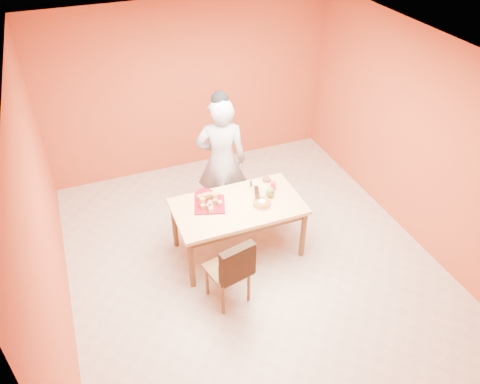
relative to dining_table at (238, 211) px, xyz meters
name	(u,v)px	position (x,y,z in m)	size (l,w,h in m)	color
floor	(250,259)	(0.08, -0.21, -0.67)	(5.00, 5.00, 0.00)	beige
ceiling	(253,58)	(0.08, -0.21, 2.03)	(5.00, 5.00, 0.00)	white
wall_back	(189,88)	(0.08, 2.29, 0.68)	(4.50, 4.50, 0.00)	#BE532B
wall_left	(43,219)	(-2.17, -0.21, 0.68)	(5.00, 5.00, 0.00)	#BE532B
wall_right	(414,137)	(2.33, -0.21, 0.68)	(5.00, 5.00, 0.00)	#BE532B
dining_table	(238,211)	(0.00, 0.00, 0.00)	(1.60, 0.90, 0.76)	#F0CC7D
dining_chair	(228,269)	(-0.41, -0.74, -0.17)	(0.53, 0.59, 0.95)	brown
pastry_pile	(210,200)	(-0.33, 0.12, 0.17)	(0.34, 0.34, 0.11)	tan
person	(222,161)	(0.06, 0.76, 0.27)	(0.68, 0.45, 1.87)	#9D9C9F
pastry_platter	(210,205)	(-0.33, 0.12, 0.11)	(0.37, 0.37, 0.02)	maroon
red_dinner_plate	(204,194)	(-0.32, 0.35, 0.10)	(0.25, 0.25, 0.02)	maroon
white_cake_plate	(262,205)	(0.27, -0.11, 0.10)	(0.24, 0.24, 0.01)	white
sponge_cake	(262,203)	(0.27, -0.11, 0.13)	(0.22, 0.22, 0.05)	#CE8935
cake_server	(257,193)	(0.28, 0.07, 0.16)	(0.05, 0.28, 0.01)	silver
egg_ornament	(270,193)	(0.44, 0.00, 0.17)	(0.12, 0.09, 0.15)	olive
magenta_glass	(273,186)	(0.54, 0.14, 0.15)	(0.07, 0.07, 0.11)	#BF1C42
checker_tin	(267,180)	(0.54, 0.35, 0.11)	(0.11, 0.11, 0.03)	#381C0F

